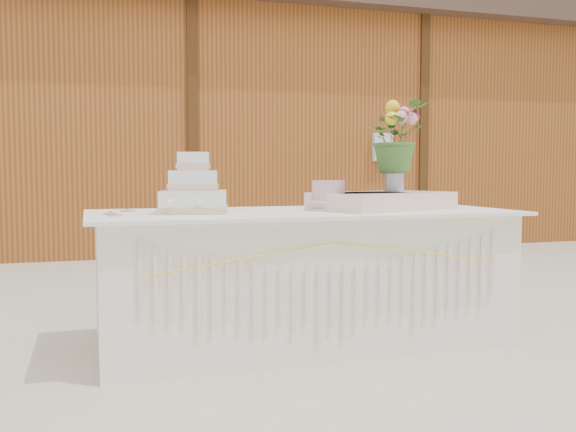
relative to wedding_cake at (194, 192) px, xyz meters
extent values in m
plane|color=beige|center=(0.63, -0.02, -0.88)|extent=(80.00, 80.00, 0.00)
cube|color=brown|center=(0.63, 5.98, 0.62)|extent=(12.00, 4.00, 3.00)
cube|color=#432F25|center=(0.63, 5.98, 2.27)|extent=(12.60, 4.60, 0.30)
cube|color=white|center=(0.63, -0.02, -0.51)|extent=(2.28, 0.88, 0.75)
cube|color=white|center=(0.63, -0.02, -0.12)|extent=(2.40, 1.00, 0.02)
cube|color=white|center=(0.00, 0.00, -0.05)|extent=(0.42, 0.42, 0.12)
cube|color=#DAAE89|center=(0.00, 0.00, -0.09)|extent=(0.43, 0.43, 0.03)
cube|color=white|center=(0.00, 0.00, 0.06)|extent=(0.30, 0.30, 0.11)
cube|color=#DAAE89|center=(0.00, 0.00, 0.03)|extent=(0.31, 0.31, 0.03)
cube|color=white|center=(0.00, 0.00, 0.17)|extent=(0.20, 0.20, 0.10)
cube|color=#DAAE89|center=(0.00, 0.00, 0.14)|extent=(0.21, 0.21, 0.03)
cylinder|color=silver|center=(0.76, -0.06, -0.11)|extent=(0.20, 0.20, 0.01)
cylinder|color=silver|center=(0.76, -0.06, -0.08)|extent=(0.06, 0.06, 0.04)
cylinder|color=silver|center=(0.76, -0.06, -0.06)|extent=(0.24, 0.24, 0.01)
cylinder|color=#E1A2AE|center=(0.76, -0.06, 0.01)|extent=(0.19, 0.19, 0.11)
cube|color=beige|center=(1.11, -0.04, -0.06)|extent=(0.93, 0.73, 0.10)
cylinder|color=silver|center=(1.20, -0.01, 0.07)|extent=(0.12, 0.12, 0.16)
imported|color=#3D6B2A|center=(1.20, -0.01, 0.36)|extent=(0.50, 0.48, 0.43)
camera|label=1|loc=(-0.55, -3.48, 0.11)|focal=40.00mm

